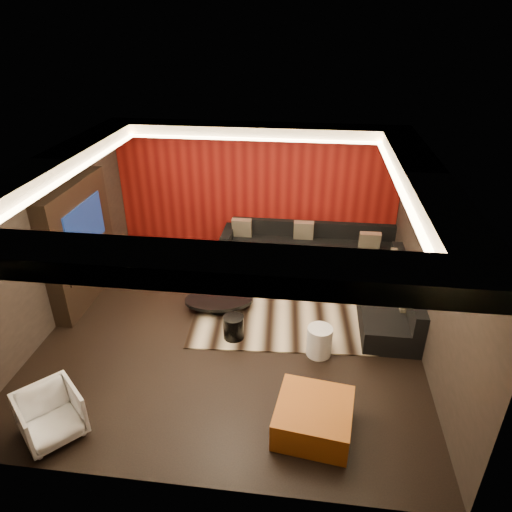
# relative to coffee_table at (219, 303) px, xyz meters

# --- Properties ---
(floor) EXTENTS (6.00, 6.00, 0.02)m
(floor) POSITION_rel_coffee_table_xyz_m (0.35, -0.47, -0.13)
(floor) COLOR black
(floor) RESTS_ON ground
(ceiling) EXTENTS (6.00, 6.00, 0.02)m
(ceiling) POSITION_rel_coffee_table_xyz_m (0.35, -0.47, 2.69)
(ceiling) COLOR silver
(ceiling) RESTS_ON ground
(wall_back) EXTENTS (6.00, 0.02, 2.80)m
(wall_back) POSITION_rel_coffee_table_xyz_m (0.35, 2.54, 1.28)
(wall_back) COLOR black
(wall_back) RESTS_ON ground
(wall_left) EXTENTS (0.02, 6.00, 2.80)m
(wall_left) POSITION_rel_coffee_table_xyz_m (-2.66, -0.47, 1.28)
(wall_left) COLOR black
(wall_left) RESTS_ON ground
(wall_right) EXTENTS (0.02, 6.00, 2.80)m
(wall_right) POSITION_rel_coffee_table_xyz_m (3.36, -0.47, 1.28)
(wall_right) COLOR black
(wall_right) RESTS_ON ground
(red_feature_wall) EXTENTS (5.98, 0.05, 2.78)m
(red_feature_wall) POSITION_rel_coffee_table_xyz_m (0.35, 2.50, 1.28)
(red_feature_wall) COLOR #6B0C0A
(red_feature_wall) RESTS_ON ground
(soffit_back) EXTENTS (6.00, 0.60, 0.22)m
(soffit_back) POSITION_rel_coffee_table_xyz_m (0.35, 2.23, 2.57)
(soffit_back) COLOR silver
(soffit_back) RESTS_ON ground
(soffit_front) EXTENTS (6.00, 0.60, 0.22)m
(soffit_front) POSITION_rel_coffee_table_xyz_m (0.35, -3.17, 2.57)
(soffit_front) COLOR silver
(soffit_front) RESTS_ON ground
(soffit_left) EXTENTS (0.60, 4.80, 0.22)m
(soffit_left) POSITION_rel_coffee_table_xyz_m (-2.35, -0.47, 2.57)
(soffit_left) COLOR silver
(soffit_left) RESTS_ON ground
(soffit_right) EXTENTS (0.60, 4.80, 0.22)m
(soffit_right) POSITION_rel_coffee_table_xyz_m (3.05, -0.47, 2.57)
(soffit_right) COLOR silver
(soffit_right) RESTS_ON ground
(cove_back) EXTENTS (4.80, 0.08, 0.04)m
(cove_back) POSITION_rel_coffee_table_xyz_m (0.35, 1.89, 2.48)
(cove_back) COLOR #FFD899
(cove_back) RESTS_ON ground
(cove_front) EXTENTS (4.80, 0.08, 0.04)m
(cove_front) POSITION_rel_coffee_table_xyz_m (0.35, -2.83, 2.48)
(cove_front) COLOR #FFD899
(cove_front) RESTS_ON ground
(cove_left) EXTENTS (0.08, 4.80, 0.04)m
(cove_left) POSITION_rel_coffee_table_xyz_m (-2.01, -0.47, 2.48)
(cove_left) COLOR #FFD899
(cove_left) RESTS_ON ground
(cove_right) EXTENTS (0.08, 4.80, 0.04)m
(cove_right) POSITION_rel_coffee_table_xyz_m (2.71, -0.47, 2.48)
(cove_right) COLOR #FFD899
(cove_right) RESTS_ON ground
(tv_surround) EXTENTS (0.30, 2.00, 2.20)m
(tv_surround) POSITION_rel_coffee_table_xyz_m (-2.50, 0.13, 0.98)
(tv_surround) COLOR black
(tv_surround) RESTS_ON ground
(tv_screen) EXTENTS (0.04, 1.30, 0.80)m
(tv_screen) POSITION_rel_coffee_table_xyz_m (-2.34, 0.13, 1.33)
(tv_screen) COLOR black
(tv_screen) RESTS_ON ground
(tv_shelf) EXTENTS (0.04, 1.60, 0.04)m
(tv_shelf) POSITION_rel_coffee_table_xyz_m (-2.34, 0.13, 0.58)
(tv_shelf) COLOR black
(tv_shelf) RESTS_ON ground
(rug) EXTENTS (4.18, 3.25, 0.02)m
(rug) POSITION_rel_coffee_table_xyz_m (1.55, 0.46, -0.11)
(rug) COLOR beige
(rug) RESTS_ON floor
(coffee_table) EXTENTS (1.43, 1.43, 0.20)m
(coffee_table) POSITION_rel_coffee_table_xyz_m (0.00, 0.00, 0.00)
(coffee_table) COLOR black
(coffee_table) RESTS_ON rug
(drum_stool) EXTENTS (0.41, 0.41, 0.39)m
(drum_stool) POSITION_rel_coffee_table_xyz_m (0.40, -0.79, 0.10)
(drum_stool) COLOR black
(drum_stool) RESTS_ON rug
(striped_pouf) EXTENTS (0.74, 0.74, 0.36)m
(striped_pouf) POSITION_rel_coffee_table_xyz_m (-0.20, 1.27, 0.08)
(striped_pouf) COLOR #BAA890
(striped_pouf) RESTS_ON rug
(white_side_table) EXTENTS (0.50, 0.50, 0.48)m
(white_side_table) POSITION_rel_coffee_table_xyz_m (1.77, -1.01, 0.12)
(white_side_table) COLOR white
(white_side_table) RESTS_ON floor
(orange_ottoman) EXTENTS (1.04, 1.04, 0.41)m
(orange_ottoman) POSITION_rel_coffee_table_xyz_m (1.71, -2.50, 0.08)
(orange_ottoman) COLOR #B05916
(orange_ottoman) RESTS_ON floor
(armchair) EXTENTS (0.98, 0.98, 0.64)m
(armchair) POSITION_rel_coffee_table_xyz_m (-1.52, -2.97, 0.20)
(armchair) COLOR white
(armchair) RESTS_ON floor
(sectional_sofa) EXTENTS (3.65, 3.50, 0.75)m
(sectional_sofa) POSITION_rel_coffee_table_xyz_m (2.08, 1.40, 0.14)
(sectional_sofa) COLOR black
(sectional_sofa) RESTS_ON floor
(throw_pillows) EXTENTS (3.31, 2.72, 0.50)m
(throw_pillows) POSITION_rel_coffee_table_xyz_m (2.09, 1.41, 0.50)
(throw_pillows) COLOR #C1B08D
(throw_pillows) RESTS_ON sectional_sofa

